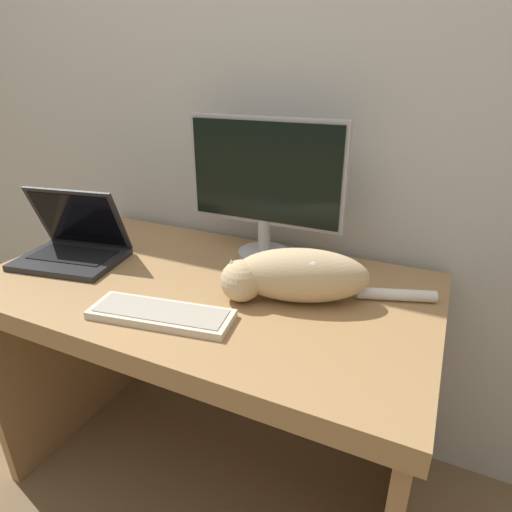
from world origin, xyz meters
name	(u,v)px	position (x,y,z in m)	size (l,w,h in m)	color
wall_back	(264,82)	(0.00, 0.79, 1.30)	(6.40, 0.06, 2.60)	silver
desk	(206,333)	(0.00, 0.36, 0.59)	(1.31, 0.73, 0.77)	#A37A4C
monitor	(265,184)	(0.08, 0.61, 1.01)	(0.51, 0.17, 0.44)	#B2B2B7
laptop	(73,246)	(-0.46, 0.33, 0.82)	(0.35, 0.28, 0.23)	#232326
external_keyboard	(161,314)	(0.01, 0.15, 0.78)	(0.38, 0.17, 0.02)	beige
cat	(295,275)	(0.27, 0.38, 0.84)	(0.54, 0.28, 0.15)	#D1B284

